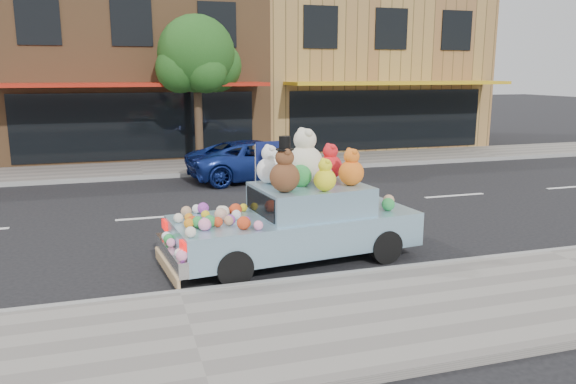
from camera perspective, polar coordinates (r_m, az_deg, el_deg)
name	(u,v)px	position (r m, az deg, el deg)	size (l,w,h in m)	color
ground	(155,218)	(13.42, -13.31, -2.54)	(120.00, 120.00, 0.00)	black
near_sidewalk	(194,340)	(7.29, -9.56, -14.59)	(60.00, 3.00, 0.12)	gray
far_sidewalk	(141,170)	(19.76, -14.67, 2.21)	(60.00, 3.00, 0.12)	gray
near_kerb	(180,295)	(8.65, -10.93, -10.20)	(60.00, 0.12, 0.13)	gray
far_kerb	(144,177)	(18.29, -14.44, 1.47)	(60.00, 0.12, 0.13)	gray
storefront_mid	(130,64)	(24.97, -15.74, 12.40)	(10.00, 9.80, 7.30)	brown
storefront_right	(351,65)	(27.18, 6.37, 12.71)	(10.00, 9.80, 7.30)	#A27E44
street_tree	(197,61)	(19.73, -9.21, 13.04)	(3.00, 2.70, 5.22)	#38281C
car_blue	(259,160)	(17.65, -3.00, 3.28)	(2.05, 4.44, 1.24)	navy
art_car	(297,215)	(9.98, 0.90, -2.38)	(4.65, 2.23, 2.33)	black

